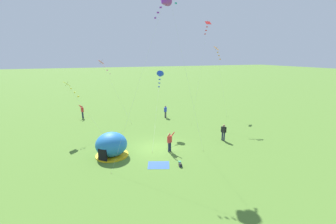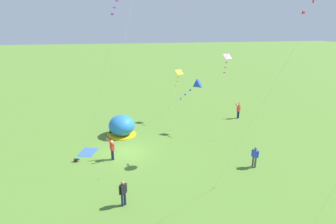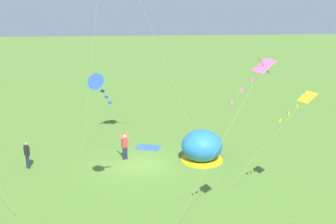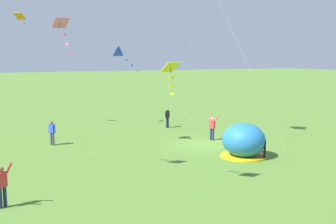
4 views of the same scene
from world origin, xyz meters
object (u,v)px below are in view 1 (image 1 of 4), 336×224
Objects in this scene: kite_purple at (164,2)px; kite_pink at (103,65)px; toddler_crawling at (180,164)px; kite_yellow at (69,87)px; person_watching_sky at (224,132)px; person_far_back at (165,111)px; person_near_tent at (170,141)px; kite_orange at (217,51)px; person_with_toddler at (82,111)px; kite_red at (207,27)px; kite_blue at (160,75)px; popup_tent at (111,145)px.

kite_purple reaches higher than kite_pink.
toddler_crawling is 14.23m from kite_yellow.
person_far_back is at bearing 104.00° from person_watching_sky.
kite_yellow is 0.74× the size of kite_pink.
toddler_crawling is 0.29× the size of person_near_tent.
kite_orange reaches higher than kite_pink.
person_near_tent reaches higher than toddler_crawling.
person_with_toddler is (-7.10, 17.76, 0.82)m from toddler_crawling.
person_far_back is 0.21× the size of kite_pink.
toddler_crawling is at bearing -52.73° from kite_yellow.
kite_red is 12.60m from kite_purple.
kite_red is (17.37, 2.23, 6.76)m from kite_yellow.
kite_blue is (9.61, -1.08, 0.98)m from kite_yellow.
person_with_toddler is at bearing 136.35° from kite_blue.
kite_red is 14.41m from kite_pink.
person_watching_sky reaches higher than toddler_crawling.
toddler_crawling is at bearing -126.17° from kite_red.
kite_yellow reaches higher than person_with_toddler.
popup_tent is 20.10m from kite_red.
person_near_tent is at bearing -11.18° from popup_tent.
person_with_toddler is at bearing 118.15° from kite_purple.
kite_pink is (-10.50, 10.98, 6.37)m from person_watching_sky.
kite_purple is at bearing -136.79° from kite_red.
kite_orange is (8.26, 0.59, 8.17)m from person_far_back.
popup_tent is at bearing -176.43° from kite_purple.
popup_tent is 6.23m from toddler_crawling.
person_watching_sky is at bearing -1.95° from popup_tent.
person_near_tent is 0.14× the size of kite_purple.
popup_tent is at bearing -93.65° from kite_pink.
kite_pink reaches higher than person_far_back.
person_watching_sky is 14.83m from kite_red.
kite_purple is at bearing -104.86° from kite_blue.
person_near_tent is at bearing -63.85° from person_with_toddler.
kite_purple is 1.94× the size of kite_blue.
person_near_tent is 1.00× the size of person_with_toddler.
kite_red reaches higher than person_watching_sky.
person_with_toddler is 7.73m from kite_pink.
kite_orange is at bearing 62.37° from person_watching_sky.
kite_blue is at bearing 80.51° from toddler_crawling.
kite_blue reaches higher than person_near_tent.
kite_purple is at bearing -67.25° from kite_pink.
kite_purple reaches higher than person_near_tent.
person_far_back is at bearing 170.00° from kite_red.
kite_red is at bearing -149.89° from kite_orange.
kite_purple is (-9.17, -8.62, 0.71)m from kite_red.
kite_red reaches higher than person_far_back.
person_near_tent is at bearing -135.85° from kite_orange.
person_with_toddler is at bearing 131.86° from kite_pink.
kite_pink reaches higher than person_with_toddler.
kite_blue is at bearing -41.03° from kite_pink.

